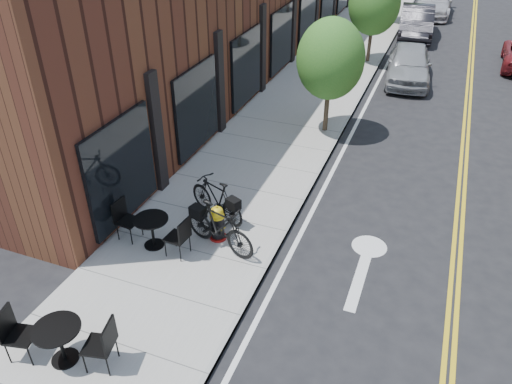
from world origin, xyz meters
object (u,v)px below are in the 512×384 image
at_px(fire_hydrant, 217,223).
at_px(bistro_set_b, 59,339).
at_px(bicycle_left, 216,199).
at_px(parked_car_b, 417,22).
at_px(parked_car_c, 434,3).
at_px(parked_car_a, 409,64).
at_px(bicycle_right, 219,227).
at_px(bistro_set_c, 152,228).

height_order(fire_hydrant, bistro_set_b, bistro_set_b).
height_order(bicycle_left, bistro_set_b, bicycle_left).
xyz_separation_m(parked_car_b, parked_car_c, (0.49, 5.52, -0.05)).
xyz_separation_m(bicycle_left, parked_car_a, (3.31, 12.33, 0.08)).
distance_m(fire_hydrant, parked_car_a, 13.46).
relative_size(fire_hydrant, parked_car_a, 0.21).
xyz_separation_m(bicycle_right, bistro_set_b, (-1.30, -3.98, -0.06)).
relative_size(fire_hydrant, parked_car_b, 0.19).
xyz_separation_m(bistro_set_b, parked_car_c, (4.06, 30.10, 0.10)).
bearing_deg(bicycle_right, bistro_set_c, 124.33).
height_order(fire_hydrant, parked_car_a, parked_car_a).
relative_size(fire_hydrant, parked_car_c, 0.18).
bearing_deg(parked_car_b, fire_hydrant, -101.69).
relative_size(bistro_set_b, parked_car_b, 0.41).
bearing_deg(parked_car_c, parked_car_a, -90.82).
relative_size(fire_hydrant, bicycle_left, 0.50).
height_order(bicycle_right, parked_car_b, parked_car_b).
bearing_deg(parked_car_c, bicycle_left, -98.30).
bearing_deg(bistro_set_b, bicycle_left, 69.52).
bearing_deg(parked_car_a, bicycle_left, -110.45).
relative_size(bicycle_right, parked_car_b, 0.41).
distance_m(fire_hydrant, parked_car_c, 25.97).
distance_m(bistro_set_b, parked_car_a, 17.89).
distance_m(parked_car_a, parked_car_b, 7.16).
relative_size(parked_car_a, parked_car_c, 0.86).
bearing_deg(parked_car_b, bicycle_left, -103.11).
bearing_deg(fire_hydrant, bicycle_left, 105.57).
bearing_deg(fire_hydrant, parked_car_b, 72.39).
bearing_deg(bicycle_right, bistro_set_b, 178.12).
xyz_separation_m(bicycle_right, parked_car_c, (2.76, 26.12, 0.03)).
distance_m(bistro_set_b, bistro_set_c, 3.49).
bearing_deg(bistro_set_b, fire_hydrant, 63.02).
bearing_deg(bicycle_left, parked_car_a, -172.31).
bearing_deg(bistro_set_b, parked_car_c, 69.74).
xyz_separation_m(bicycle_right, parked_car_a, (2.72, 13.46, 0.04)).
bearing_deg(parked_car_c, bicycle_right, -96.68).
distance_m(bicycle_right, parked_car_b, 20.73).
height_order(parked_car_b, parked_car_c, parked_car_b).
relative_size(bicycle_left, bicycle_right, 0.93).
height_order(fire_hydrant, parked_car_c, parked_car_c).
relative_size(bicycle_right, bistro_set_b, 0.99).
relative_size(bistro_set_c, parked_car_b, 0.39).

